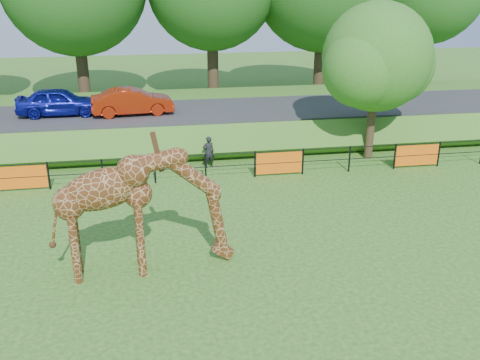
{
  "coord_description": "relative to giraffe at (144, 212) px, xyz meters",
  "views": [
    {
      "loc": [
        -1.97,
        -11.96,
        7.69
      ],
      "look_at": [
        0.48,
        2.64,
        2.0
      ],
      "focal_mm": 40.0,
      "sensor_mm": 36.0,
      "label": 1
    }
  ],
  "objects": [
    {
      "name": "ground",
      "position": [
        2.35,
        -1.37,
        -1.75
      ],
      "size": [
        90.0,
        90.0,
        0.0
      ],
      "primitive_type": "plane",
      "color": "#265B16",
      "rests_on": "ground"
    },
    {
      "name": "car_blue",
      "position": [
        -3.95,
        12.72,
        0.33
      ],
      "size": [
        3.88,
        1.57,
        1.32
      ],
      "primitive_type": "imported",
      "rotation": [
        0.0,
        0.0,
        1.57
      ],
      "color": "#141AA3",
      "rests_on": "road"
    },
    {
      "name": "perimeter_fence",
      "position": [
        2.35,
        6.63,
        -1.2
      ],
      "size": [
        28.07,
        0.1,
        1.1
      ],
      "primitive_type": null,
      "color": "black",
      "rests_on": "ground"
    },
    {
      "name": "road",
      "position": [
        2.35,
        12.63,
        -0.39
      ],
      "size": [
        40.0,
        5.0,
        0.12
      ],
      "primitive_type": "cube",
      "color": "#2F2F32",
      "rests_on": "embankment"
    },
    {
      "name": "giraffe",
      "position": [
        0.0,
        0.0,
        0.0
      ],
      "size": [
        4.95,
        1.24,
        3.5
      ],
      "primitive_type": null,
      "rotation": [
        0.0,
        0.0,
        0.07
      ],
      "color": "#532A11",
      "rests_on": "ground"
    },
    {
      "name": "visitor",
      "position": [
        2.63,
        8.11,
        -1.06
      ],
      "size": [
        0.54,
        0.4,
        1.37
      ],
      "primitive_type": "imported",
      "rotation": [
        0.0,
        0.0,
        3.28
      ],
      "color": "black",
      "rests_on": "ground"
    },
    {
      "name": "car_red",
      "position": [
        -0.51,
        12.29,
        0.3
      ],
      "size": [
        3.96,
        1.71,
        1.27
      ],
      "primitive_type": "imported",
      "rotation": [
        0.0,
        0.0,
        1.67
      ],
      "color": "#B0250C",
      "rests_on": "road"
    },
    {
      "name": "embankment",
      "position": [
        2.35,
        14.13,
        -1.1
      ],
      "size": [
        40.0,
        9.0,
        1.3
      ],
      "primitive_type": "cube",
      "color": "#265B16",
      "rests_on": "ground"
    },
    {
      "name": "tree_east",
      "position": [
        9.95,
        8.26,
        2.53
      ],
      "size": [
        5.4,
        4.71,
        6.76
      ],
      "color": "#332517",
      "rests_on": "ground"
    }
  ]
}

